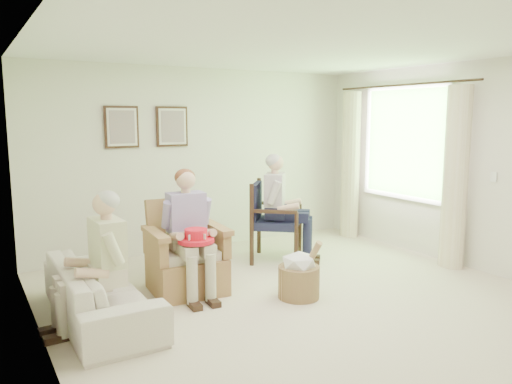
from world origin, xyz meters
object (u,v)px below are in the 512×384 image
(person_dark, at_px, (280,200))
(wicker_armchair, at_px, (185,263))
(person_sofa, at_px, (105,254))
(red_hat, at_px, (196,237))
(wood_armchair, at_px, (273,217))
(hatbox, at_px, (299,275))
(person_wicker, at_px, (189,224))
(sofa, at_px, (101,291))

(person_dark, bearing_deg, wicker_armchair, 145.13)
(person_sofa, height_order, red_hat, person_sofa)
(wicker_armchair, distance_m, person_sofa, 1.20)
(person_dark, height_order, red_hat, person_dark)
(red_hat, bearing_deg, person_sofa, -168.07)
(wood_armchair, distance_m, person_dark, 0.31)
(wood_armchair, height_order, hatbox, wood_armchair)
(wicker_armchair, xyz_separation_m, person_dark, (1.52, 0.42, 0.51))
(wood_armchair, relative_size, red_hat, 2.74)
(person_dark, xyz_separation_m, person_sofa, (-2.53, -0.96, -0.14))
(wood_armchair, relative_size, hatbox, 1.60)
(wicker_armchair, height_order, red_hat, wicker_armchair)
(person_dark, xyz_separation_m, hatbox, (-0.57, -1.24, -0.58))
(wicker_armchair, bearing_deg, person_dark, 19.20)
(red_hat, bearing_deg, wood_armchair, 31.05)
(wood_armchair, height_order, person_wicker, person_wicker)
(wood_armchair, distance_m, person_sofa, 2.77)
(wicker_armchair, bearing_deg, person_sofa, -147.43)
(wicker_armchair, xyz_separation_m, red_hat, (-0.02, -0.34, 0.36))
(red_hat, bearing_deg, sofa, 179.08)
(wicker_armchair, bearing_deg, sofa, -158.18)
(sofa, bearing_deg, red_hat, -90.92)
(wicker_armchair, distance_m, sofa, 1.05)
(person_wicker, bearing_deg, hatbox, -32.00)
(red_hat, relative_size, hatbox, 0.58)
(sofa, height_order, hatbox, hatbox)
(person_sofa, bearing_deg, red_hat, 99.21)
(person_dark, relative_size, hatbox, 2.16)
(wicker_armchair, height_order, sofa, wicker_armchair)
(person_wicker, bearing_deg, person_sofa, -153.62)
(sofa, distance_m, hatbox, 2.02)
(person_dark, bearing_deg, person_sofa, 150.74)
(wood_armchair, xyz_separation_m, person_wicker, (-1.52, -0.72, 0.21))
(sofa, relative_size, red_hat, 4.98)
(hatbox, bearing_deg, sofa, 165.69)
(person_wicker, bearing_deg, wood_armchair, 29.26)
(wicker_armchair, xyz_separation_m, person_wicker, (-0.00, -0.13, 0.46))
(wicker_armchair, relative_size, sofa, 0.53)
(person_wicker, height_order, person_dark, person_dark)
(person_wicker, bearing_deg, wicker_armchair, 93.92)
(wood_armchair, height_order, person_dark, person_dark)
(person_dark, relative_size, person_sofa, 1.14)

